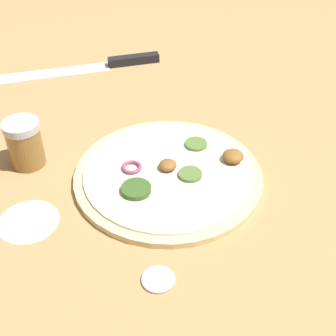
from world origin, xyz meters
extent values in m
plane|color=tan|center=(0.00, 0.00, 0.00)|extent=(3.00, 3.00, 0.00)
cylinder|color=beige|center=(0.00, 0.00, 0.01)|extent=(0.28, 0.28, 0.01)
cylinder|color=#EFE5C1|center=(0.00, 0.00, 0.01)|extent=(0.26, 0.26, 0.00)
ellipsoid|color=brown|center=(-0.02, 0.10, 0.02)|extent=(0.03, 0.03, 0.02)
cylinder|color=#385B23|center=(0.04, -0.05, 0.02)|extent=(0.04, 0.04, 0.01)
cylinder|color=#567538|center=(-0.06, 0.05, 0.02)|extent=(0.04, 0.04, 0.00)
cylinder|color=#567538|center=(0.01, 0.03, 0.02)|extent=(0.04, 0.04, 0.01)
ellipsoid|color=brown|center=(-0.01, 0.00, 0.02)|extent=(0.03, 0.03, 0.01)
torus|color=#934266|center=(-0.01, -0.05, 0.02)|extent=(0.03, 0.03, 0.01)
cube|color=silver|center=(-0.35, -0.22, 0.00)|extent=(0.09, 0.23, 0.00)
cube|color=black|center=(-0.38, -0.06, 0.01)|extent=(0.04, 0.11, 0.02)
cylinder|color=olive|center=(-0.05, -0.22, 0.03)|extent=(0.05, 0.05, 0.06)
cylinder|color=#B2B2B7|center=(-0.05, -0.22, 0.07)|extent=(0.06, 0.06, 0.01)
cylinder|color=#B2B2B7|center=(0.19, -0.02, 0.00)|extent=(0.04, 0.04, 0.01)
cylinder|color=white|center=(0.08, -0.20, 0.00)|extent=(0.08, 0.08, 0.00)
camera|label=1|loc=(0.54, -0.02, 0.46)|focal=50.00mm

